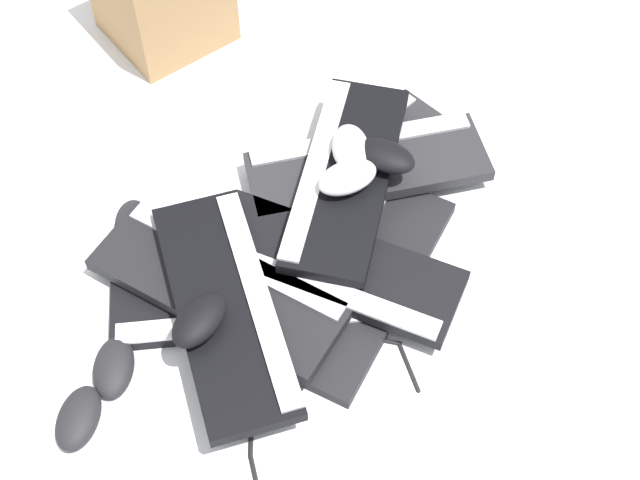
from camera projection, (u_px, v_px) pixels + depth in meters
ground_plane at (324, 258)px, 1.58m from camera, size 3.20×3.20×0.00m
keyboard_0 at (241, 299)px, 1.51m from camera, size 0.46×0.30×0.03m
keyboard_1 at (364, 282)px, 1.53m from camera, size 0.45×0.37×0.03m
keyboard_2 at (355, 172)px, 1.67m from camera, size 0.46×0.27×0.03m
keyboard_3 at (332, 267)px, 1.51m from camera, size 0.39×0.44×0.03m
keyboard_4 at (219, 286)px, 1.49m from camera, size 0.36×0.45×0.03m
keyboard_5 at (367, 165)px, 1.64m from camera, size 0.46×0.26×0.03m
keyboard_6 at (226, 307)px, 1.43m from camera, size 0.23×0.46×0.03m
keyboard_7 at (345, 175)px, 1.59m from camera, size 0.40×0.43×0.03m
mouse_0 at (199, 320)px, 1.38m from camera, size 0.13×0.11×0.04m
mouse_1 at (133, 225)px, 1.59m from camera, size 0.10×0.13×0.04m
mouse_2 at (78, 418)px, 1.38m from camera, size 0.12×0.13×0.04m
mouse_3 at (347, 177)px, 1.54m from camera, size 0.11×0.07×0.04m
mouse_4 at (351, 148)px, 1.58m from camera, size 0.10×0.13×0.04m
mouse_5 at (114, 367)px, 1.43m from camera, size 0.11×0.13×0.04m
mouse_6 at (422, 149)px, 1.69m from camera, size 0.12×0.13×0.04m
mouse_7 at (386, 156)px, 1.57m from camera, size 0.12×0.13×0.04m
cable_0 at (290, 209)px, 1.63m from camera, size 0.43×0.17×0.01m
cable_1 at (321, 385)px, 1.43m from camera, size 0.32×0.17×0.01m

